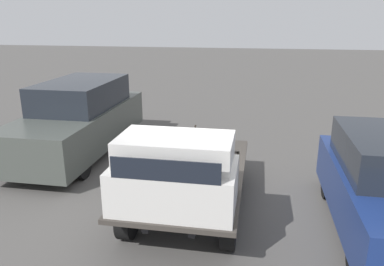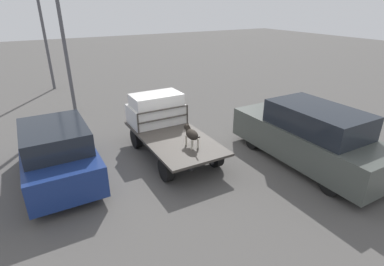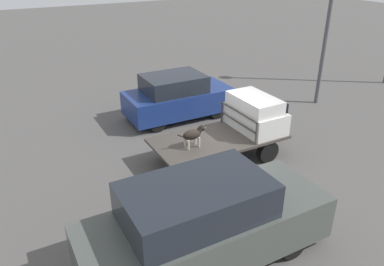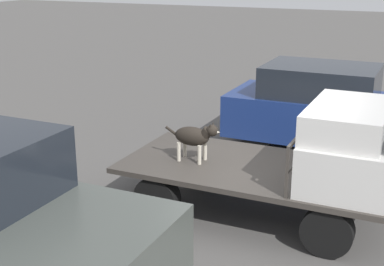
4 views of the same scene
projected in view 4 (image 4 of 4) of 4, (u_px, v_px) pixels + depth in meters
ground_plane at (255, 211)px, 8.41m from camera, size 80.00×80.00×0.00m
flatbed_truck at (256, 178)px, 8.24m from camera, size 4.11×2.04×0.76m
truck_cab at (351, 146)px, 7.48m from camera, size 1.22×1.92×1.11m
truck_headboard at (305, 143)px, 7.75m from camera, size 0.04×1.92×0.73m
dog at (195, 136)px, 8.31m from camera, size 0.93×0.30×0.66m
parked_sedan at (326, 108)px, 11.08m from camera, size 4.09×1.88×1.75m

